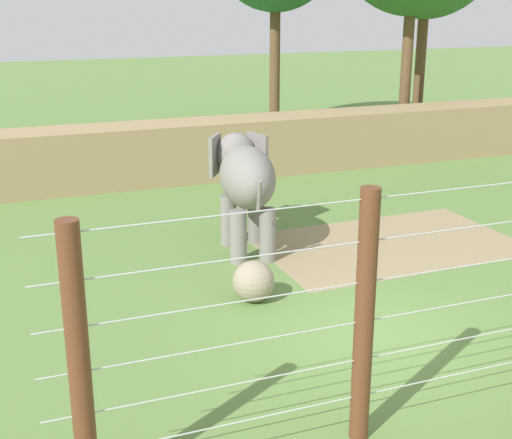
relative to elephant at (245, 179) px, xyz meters
The scene contains 6 objects.
ground_plane 5.59m from the elephant, 82.46° to the right, with size 120.00×120.00×0.00m, color #5B7F3D.
dirt_patch 4.02m from the elephant, 16.01° to the right, with size 6.40×4.01×0.01m, color #937F5B.
embankment_wall 7.24m from the elephant, 84.45° to the left, with size 36.00×1.80×1.95m, color #997F56.
elephant is the anchor object (origin of this frame).
enrichment_ball 3.41m from the elephant, 106.93° to the right, with size 0.86×0.86×0.86m, color gray.
cable_fence 7.91m from the elephant, 84.96° to the right, with size 12.22×0.27×3.67m.
Camera 1 is at (-6.27, -10.14, 6.01)m, focal length 49.41 mm.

